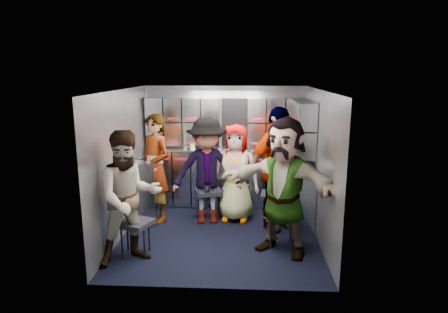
{
  "coord_description": "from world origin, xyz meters",
  "views": [
    {
      "loc": [
        0.36,
        -5.5,
        2.37
      ],
      "look_at": [
        0.05,
        0.35,
        1.1
      ],
      "focal_mm": 32.0,
      "sensor_mm": 36.0,
      "label": 1
    }
  ],
  "objects_px": {
    "attendant_arc_a": "(129,198)",
    "attendant_arc_d": "(276,169)",
    "jump_seat_mid_left": "(208,193)",
    "attendant_arc_b": "(207,171)",
    "attendant_arc_c": "(236,173)",
    "jump_seat_near_right": "(281,217)",
    "attendant_standing": "(155,168)",
    "jump_seat_center": "(236,190)",
    "attendant_arc_e": "(284,186)",
    "jump_seat_near_left": "(135,225)",
    "jump_seat_mid_right": "(274,197)"
  },
  "relations": [
    {
      "from": "jump_seat_mid_left",
      "to": "jump_seat_center",
      "type": "bearing_deg",
      "value": 17.01
    },
    {
      "from": "jump_seat_mid_right",
      "to": "attendant_standing",
      "type": "distance_m",
      "value": 1.92
    },
    {
      "from": "jump_seat_center",
      "to": "attendant_arc_d",
      "type": "bearing_deg",
      "value": -38.25
    },
    {
      "from": "jump_seat_center",
      "to": "jump_seat_near_left",
      "type": "bearing_deg",
      "value": -129.96
    },
    {
      "from": "attendant_standing",
      "to": "attendant_arc_c",
      "type": "bearing_deg",
      "value": 44.18
    },
    {
      "from": "jump_seat_center",
      "to": "attendant_standing",
      "type": "height_order",
      "value": "attendant_standing"
    },
    {
      "from": "attendant_arc_c",
      "to": "attendant_arc_b",
      "type": "bearing_deg",
      "value": -156.5
    },
    {
      "from": "attendant_arc_b",
      "to": "attendant_arc_c",
      "type": "xyz_separation_m",
      "value": [
        0.44,
        0.13,
        -0.06
      ]
    },
    {
      "from": "attendant_arc_d",
      "to": "attendant_arc_e",
      "type": "bearing_deg",
      "value": -126.71
    },
    {
      "from": "attendant_arc_c",
      "to": "attendant_arc_d",
      "type": "relative_size",
      "value": 0.84
    },
    {
      "from": "jump_seat_near_left",
      "to": "attendant_arc_d",
      "type": "xyz_separation_m",
      "value": [
        1.88,
        1.03,
        0.52
      ]
    },
    {
      "from": "jump_seat_mid_right",
      "to": "jump_seat_near_right",
      "type": "relative_size",
      "value": 1.05
    },
    {
      "from": "attendant_arc_a",
      "to": "attendant_arc_e",
      "type": "xyz_separation_m",
      "value": [
        1.91,
        0.37,
        0.07
      ]
    },
    {
      "from": "jump_seat_near_left",
      "to": "jump_seat_mid_right",
      "type": "relative_size",
      "value": 1.03
    },
    {
      "from": "attendant_arc_e",
      "to": "jump_seat_mid_left",
      "type": "bearing_deg",
      "value": 161.98
    },
    {
      "from": "attendant_standing",
      "to": "attendant_arc_e",
      "type": "distance_m",
      "value": 2.18
    },
    {
      "from": "jump_seat_mid_left",
      "to": "attendant_arc_a",
      "type": "height_order",
      "value": "attendant_arc_a"
    },
    {
      "from": "jump_seat_near_right",
      "to": "attendant_arc_a",
      "type": "relative_size",
      "value": 0.28
    },
    {
      "from": "jump_seat_mid_left",
      "to": "attendant_arc_d",
      "type": "distance_m",
      "value": 1.22
    },
    {
      "from": "jump_seat_center",
      "to": "attendant_arc_a",
      "type": "height_order",
      "value": "attendant_arc_a"
    },
    {
      "from": "jump_seat_center",
      "to": "attendant_arc_e",
      "type": "bearing_deg",
      "value": -64.0
    },
    {
      "from": "attendant_arc_b",
      "to": "attendant_arc_d",
      "type": "height_order",
      "value": "attendant_arc_d"
    },
    {
      "from": "jump_seat_near_right",
      "to": "attendant_arc_a",
      "type": "distance_m",
      "value": 2.03
    },
    {
      "from": "attendant_arc_b",
      "to": "attendant_arc_e",
      "type": "distance_m",
      "value": 1.48
    },
    {
      "from": "jump_seat_mid_right",
      "to": "attendant_arc_c",
      "type": "height_order",
      "value": "attendant_arc_c"
    },
    {
      "from": "attendant_arc_b",
      "to": "attendant_arc_d",
      "type": "xyz_separation_m",
      "value": [
        1.05,
        -0.17,
        0.09
      ]
    },
    {
      "from": "attendant_arc_d",
      "to": "jump_seat_near_left",
      "type": "bearing_deg",
      "value": 169.68
    },
    {
      "from": "attendant_standing",
      "to": "attendant_arc_d",
      "type": "xyz_separation_m",
      "value": [
        1.88,
        -0.21,
        0.07
      ]
    },
    {
      "from": "jump_seat_near_right",
      "to": "attendant_standing",
      "type": "height_order",
      "value": "attendant_standing"
    },
    {
      "from": "jump_seat_near_left",
      "to": "attendant_arc_c",
      "type": "relative_size",
      "value": 0.32
    },
    {
      "from": "jump_seat_near_left",
      "to": "attendant_arc_a",
      "type": "height_order",
      "value": "attendant_arc_a"
    },
    {
      "from": "jump_seat_mid_left",
      "to": "attendant_standing",
      "type": "height_order",
      "value": "attendant_standing"
    },
    {
      "from": "jump_seat_center",
      "to": "jump_seat_mid_right",
      "type": "height_order",
      "value": "jump_seat_center"
    },
    {
      "from": "attendant_standing",
      "to": "attendant_arc_d",
      "type": "relative_size",
      "value": 0.92
    },
    {
      "from": "jump_seat_mid_right",
      "to": "attendant_arc_c",
      "type": "relative_size",
      "value": 0.31
    },
    {
      "from": "jump_seat_mid_left",
      "to": "attendant_arc_a",
      "type": "relative_size",
      "value": 0.29
    },
    {
      "from": "attendant_arc_c",
      "to": "attendant_arc_d",
      "type": "xyz_separation_m",
      "value": [
        0.61,
        -0.3,
        0.15
      ]
    },
    {
      "from": "jump_seat_near_left",
      "to": "jump_seat_mid_right",
      "type": "bearing_deg",
      "value": 32.78
    },
    {
      "from": "jump_seat_mid_left",
      "to": "attendant_arc_d",
      "type": "xyz_separation_m",
      "value": [
        1.05,
        -0.35,
        0.51
      ]
    },
    {
      "from": "attendant_standing",
      "to": "jump_seat_center",
      "type": "bearing_deg",
      "value": 52.15
    },
    {
      "from": "attendant_arc_a",
      "to": "attendant_arc_d",
      "type": "distance_m",
      "value": 2.23
    },
    {
      "from": "attendant_standing",
      "to": "jump_seat_mid_right",
      "type": "bearing_deg",
      "value": 39.09
    },
    {
      "from": "jump_seat_near_left",
      "to": "attendant_arc_c",
      "type": "xyz_separation_m",
      "value": [
        1.27,
        1.33,
        0.36
      ]
    },
    {
      "from": "attendant_arc_c",
      "to": "jump_seat_mid_right",
      "type": "bearing_deg",
      "value": -4.78
    },
    {
      "from": "attendant_standing",
      "to": "attendant_arc_c",
      "type": "distance_m",
      "value": 1.27
    },
    {
      "from": "jump_seat_near_left",
      "to": "jump_seat_near_right",
      "type": "distance_m",
      "value": 1.95
    },
    {
      "from": "attendant_arc_a",
      "to": "attendant_arc_b",
      "type": "height_order",
      "value": "attendant_arc_a"
    },
    {
      "from": "jump_seat_near_right",
      "to": "attendant_arc_d",
      "type": "xyz_separation_m",
      "value": [
        -0.03,
        0.66,
        0.52
      ]
    },
    {
      "from": "attendant_arc_e",
      "to": "jump_seat_near_left",
      "type": "bearing_deg",
      "value": -144.83
    },
    {
      "from": "attendant_arc_a",
      "to": "attendant_arc_c",
      "type": "bearing_deg",
      "value": 19.91
    }
  ]
}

